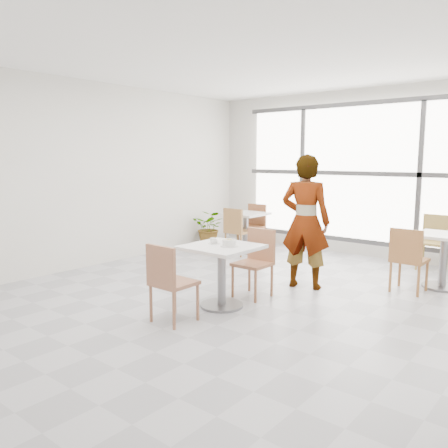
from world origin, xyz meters
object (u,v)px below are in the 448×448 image
Objects in this scene: chair_near at (168,278)px; bg_chair_left_near at (236,228)px; coffee_cup at (214,241)px; bg_table_right at (444,253)px; main_table at (222,264)px; plant_left at (210,227)px; oatmeal_bowl at (229,243)px; chair_far at (256,258)px; bg_chair_right_far at (434,238)px; person at (305,222)px; bg_table_left at (246,226)px; bg_chair_left_far at (254,223)px; bg_chair_right_near at (408,256)px.

chair_near is 3.58m from bg_chair_left_near.
bg_table_right is (1.97, 2.54, -0.29)m from coffee_cup.
chair_near reaches higher than coffee_cup.
plant_left is at bearing 133.55° from main_table.
oatmeal_bowl is at bearing -45.23° from plant_left.
chair_far reaches higher than main_table.
bg_chair_left_near is at bearing -63.62° from chair_near.
bg_chair_right_far is at bearing 10.83° from plant_left.
bg_table_right is (1.83, 2.56, -0.04)m from main_table.
chair_far is (0.13, 1.42, 0.00)m from chair_near.
person reaches higher than bg_table_right.
chair_near is at bearing -103.16° from oatmeal_bowl.
chair_far is at bearing 85.14° from main_table.
bg_table_left is (-1.64, 3.55, -0.01)m from chair_near.
main_table is 3.14m from bg_table_right.
bg_table_right is at bearing -3.22° from bg_table_left.
chair_far is 1.00× the size of bg_chair_left_near.
bg_chair_left_far reaches higher than main_table.
bg_chair_left_far is at bearing -78.98° from bg_chair_left_near.
chair_far is at bearing 53.13° from person.
bg_table_left is (-1.72, 2.76, -0.04)m from main_table.
bg_chair_left_far is 3.53m from bg_chair_right_near.
oatmeal_bowl is at bearing -58.52° from bg_chair_left_far.
oatmeal_bowl reaches higher than coffee_cup.
coffee_cup is (-0.15, 0.02, 0.26)m from main_table.
oatmeal_bowl is at bearing -2.76° from coffee_cup.
bg_chair_left_near is (-1.78, 2.40, -0.29)m from oatmeal_bowl.
bg_table_left is at bearing -76.45° from bg_chair_left_far.
main_table is 1.46m from person.
bg_chair_left_near reaches higher than coffee_cup.
bg_chair_left_far is at bearing -66.26° from chair_near.
chair_far is at bearing -53.40° from bg_chair_left_far.
person is at bearing 79.98° from oatmeal_bowl.
main_table is 3.25m from bg_table_left.
main_table is 0.30m from coffee_cup.
plant_left is (-2.82, 2.84, -0.43)m from oatmeal_bowl.
chair_far is 0.69m from oatmeal_bowl.
chair_near is 1.16× the size of bg_table_left.
bg_chair_left_near is 0.75m from bg_chair_left_far.
coffee_cup is 3.55m from bg_chair_left_far.
plant_left is (-1.04, 0.44, -0.14)m from bg_chair_left_near.
oatmeal_bowl is 0.24× the size of bg_chair_left_near.
person is 1.40m from bg_chair_right_near.
chair_far is 3.55m from plant_left.
plant_left is (-4.12, -0.79, -0.14)m from bg_chair_right_far.
bg_chair_left_far is 1.00× the size of bg_chair_right_near.
person is 2.10× the size of bg_chair_left_near.
bg_chair_left_near is 1.00× the size of bg_chair_left_far.
chair_near is 1.00× the size of bg_chair_left_near.
plant_left is at bearing -22.85° from bg_chair_left_near.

